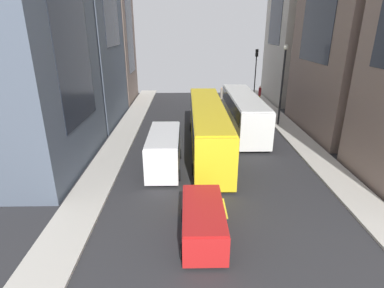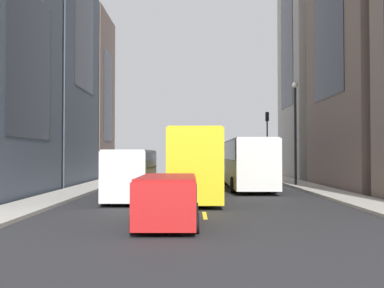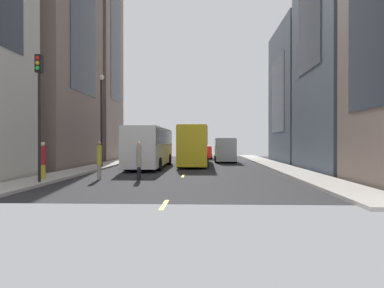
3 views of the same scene
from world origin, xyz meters
name	(u,v)px [view 3 (image 3 of 3)]	position (x,y,z in m)	size (l,w,h in m)	color
ground_plane	(190,165)	(0.00, 0.00, 0.00)	(41.73, 41.73, 0.00)	#28282B
sidewalk_west	(108,164)	(-7.73, 0.00, 0.07)	(2.28, 44.00, 0.15)	#B2ADA3
sidewalk_east	(273,165)	(7.73, 0.00, 0.07)	(2.28, 44.00, 0.15)	#B2ADA3
lane_stripe_0	(164,205)	(0.00, -21.00, 0.01)	(0.16, 2.00, 0.01)	yellow
lane_stripe_1	(183,176)	(0.00, -10.50, 0.01)	(0.16, 2.00, 0.01)	yellow
lane_stripe_2	(190,165)	(0.00, 0.00, 0.01)	(0.16, 2.00, 0.01)	yellow
lane_stripe_3	(194,160)	(0.00, 10.50, 0.01)	(0.16, 2.00, 0.01)	yellow
lane_stripe_4	(196,156)	(0.00, 21.00, 0.01)	(0.16, 2.00, 0.01)	yellow
building_west_1	(28,5)	(-13.98, -2.77, 14.13)	(9.93, 11.53, 28.26)	#7A665B
building_west_2	(77,29)	(-13.69, 8.21, 15.48)	(9.34, 8.00, 30.97)	#7A665B
building_east_2	(309,95)	(12.33, 4.61, 7.13)	(6.59, 11.01, 14.26)	#4C5666
city_bus_white	(150,144)	(-3.27, -2.85, 2.01)	(2.80, 12.02, 3.35)	silver
streetcar_yellow	(194,143)	(0.37, 1.87, 2.13)	(2.70, 14.55, 3.59)	yellow
delivery_van_white	(225,148)	(3.57, 5.44, 1.51)	(2.25, 5.70, 2.58)	white
car_red_0	(204,151)	(1.30, 12.91, 0.97)	(2.05, 4.28, 1.65)	red
pedestrian_walking_far	(139,159)	(-2.37, -13.03, 1.18)	(0.29, 0.29, 2.20)	black
pedestrian_waiting_curb	(43,159)	(-7.43, -14.15, 1.24)	(0.35, 0.35, 2.04)	gold
pedestrian_crossing_mid	(99,159)	(-4.69, -12.94, 1.20)	(0.29, 0.29, 2.21)	gray
traffic_light_near_corner	(39,94)	(-6.99, -15.54, 4.59)	(0.32, 0.44, 6.45)	black
streetlamp_near	(102,111)	(-7.09, -4.27, 4.73)	(0.44, 0.44, 7.55)	black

